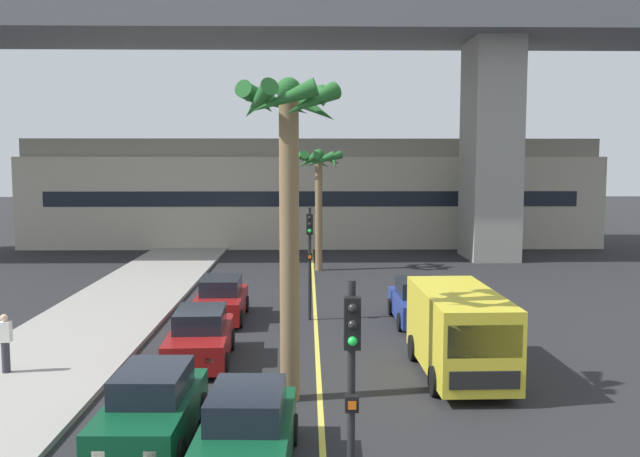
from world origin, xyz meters
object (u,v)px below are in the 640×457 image
(car_queue_third, at_px, (418,303))
(car_queue_fourth, at_px, (247,434))
(car_queue_front, at_px, (200,338))
(delivery_van, at_px, (459,331))
(traffic_light_median_near, at_px, (352,381))
(pedestrian_near_crosswalk, at_px, (5,342))
(traffic_light_median_far, at_px, (310,248))
(palm_tree_mid_median, at_px, (289,164))
(car_queue_fifth, at_px, (221,300))
(car_queue_second, at_px, (152,409))
(palm_tree_near_median, at_px, (318,173))

(car_queue_third, height_order, car_queue_fourth, same)
(car_queue_front, bearing_deg, car_queue_fourth, -74.61)
(delivery_van, height_order, traffic_light_median_near, traffic_light_median_near)
(pedestrian_near_crosswalk, bearing_deg, traffic_light_median_far, 38.61)
(traffic_light_median_far, distance_m, pedestrian_near_crosswalk, 10.81)
(car_queue_fourth, relative_size, palm_tree_mid_median, 0.53)
(traffic_light_median_near, bearing_deg, car_queue_front, 110.46)
(car_queue_front, xyz_separation_m, traffic_light_median_near, (3.80, -10.19, 1.99))
(car_queue_front, xyz_separation_m, car_queue_fifth, (-0.06, 5.45, 0.00))
(car_queue_fifth, distance_m, pedestrian_near_crosswalk, 8.51)
(car_queue_fourth, bearing_deg, car_queue_third, 66.67)
(car_queue_fourth, bearing_deg, traffic_light_median_near, -58.53)
(car_queue_fifth, xyz_separation_m, traffic_light_median_far, (3.31, -0.20, 1.99))
(pedestrian_near_crosswalk, bearing_deg, car_queue_second, -41.84)
(palm_tree_near_median, bearing_deg, traffic_light_median_near, -89.94)
(car_queue_front, bearing_deg, pedestrian_near_crosswalk, -164.55)
(car_queue_fifth, height_order, palm_tree_near_median, palm_tree_near_median)
(delivery_van, distance_m, traffic_light_median_far, 8.03)
(traffic_light_median_near, xyz_separation_m, palm_tree_mid_median, (-1.08, 6.92, 3.13))
(delivery_van, bearing_deg, palm_tree_mid_median, -159.16)
(palm_tree_mid_median, bearing_deg, car_queue_fourth, -100.51)
(traffic_light_median_far, height_order, pedestrian_near_crosswalk, traffic_light_median_far)
(delivery_van, bearing_deg, car_queue_third, 90.85)
(car_queue_third, bearing_deg, palm_tree_mid_median, -118.84)
(traffic_light_median_far, bearing_deg, palm_tree_mid_median, -93.54)
(pedestrian_near_crosswalk, bearing_deg, car_queue_third, 27.08)
(car_queue_fourth, bearing_deg, palm_tree_mid_median, 79.49)
(palm_tree_near_median, bearing_deg, car_queue_front, -102.54)
(car_queue_front, xyz_separation_m, delivery_van, (7.31, -1.53, 0.57))
(car_queue_third, distance_m, pedestrian_near_crosswalk, 13.82)
(car_queue_second, relative_size, traffic_light_median_near, 0.98)
(delivery_van, relative_size, palm_tree_mid_median, 0.67)
(car_queue_front, xyz_separation_m, palm_tree_near_median, (3.77, 16.97, 4.52))
(traffic_light_median_far, bearing_deg, car_queue_fifth, 176.60)
(car_queue_third, distance_m, traffic_light_median_near, 15.59)
(car_queue_fifth, relative_size, delivery_van, 0.78)
(car_queue_second, xyz_separation_m, car_queue_third, (7.34, 10.74, 0.00))
(car_queue_third, distance_m, delivery_van, 6.44)
(traffic_light_median_near, distance_m, traffic_light_median_far, 15.46)
(car_queue_fifth, bearing_deg, traffic_light_median_far, -3.40)
(delivery_van, bearing_deg, car_queue_fifth, 136.57)
(pedestrian_near_crosswalk, bearing_deg, car_queue_fifth, 53.73)
(car_queue_front, distance_m, palm_tree_near_median, 17.97)
(car_queue_second, height_order, car_queue_fifth, same)
(car_queue_fifth, xyz_separation_m, palm_tree_mid_median, (2.78, -8.72, 5.12))
(delivery_van, xyz_separation_m, pedestrian_near_crosswalk, (-12.40, 0.12, -0.29))
(car_queue_second, relative_size, palm_tree_near_median, 0.63)
(car_queue_fifth, distance_m, traffic_light_median_far, 3.87)
(traffic_light_median_near, height_order, palm_tree_near_median, palm_tree_near_median)
(car_queue_fifth, bearing_deg, delivery_van, -43.43)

